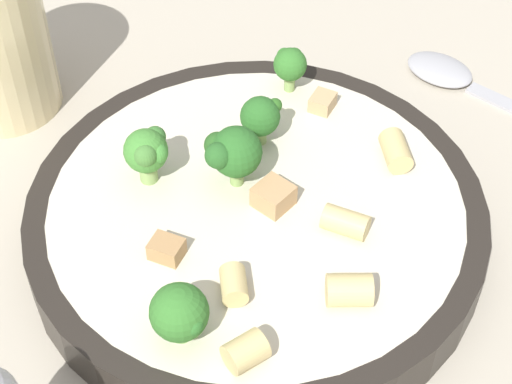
{
  "coord_description": "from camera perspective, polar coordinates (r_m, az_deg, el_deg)",
  "views": [
    {
      "loc": [
        -0.34,
        -0.02,
        0.4
      ],
      "look_at": [
        0.0,
        0.0,
        0.04
      ],
      "focal_mm": 60.0,
      "sensor_mm": 36.0,
      "label": 1
    }
  ],
  "objects": [
    {
      "name": "chicken_chunk_0",
      "position": [
        0.57,
        4.46,
        5.99
      ],
      "size": [
        0.02,
        0.02,
        0.01
      ],
      "primitive_type": "cube",
      "rotation": [
        0.0,
        0.0,
        2.72
      ],
      "color": "tan",
      "rests_on": "pasta_bowl"
    },
    {
      "name": "ground_plane",
      "position": [
        0.53,
        0.0,
        -3.07
      ],
      "size": [
        2.0,
        2.0,
        0.0
      ],
      "primitive_type": "plane",
      "color": "#BCB29E"
    },
    {
      "name": "broccoli_floret_3",
      "position": [
        0.43,
        -5.13,
        -8.01
      ],
      "size": [
        0.03,
        0.03,
        0.04
      ],
      "color": "#84AD60",
      "rests_on": "pasta_bowl"
    },
    {
      "name": "chicken_chunk_2",
      "position": [
        0.5,
        1.15,
        -0.63
      ],
      "size": [
        0.03,
        0.03,
        0.01
      ],
      "primitive_type": "cube",
      "rotation": [
        0.0,
        0.0,
        2.47
      ],
      "color": "tan",
      "rests_on": "pasta_bowl"
    },
    {
      "name": "broccoli_floret_4",
      "position": [
        0.57,
        2.28,
        8.55
      ],
      "size": [
        0.02,
        0.02,
        0.03
      ],
      "color": "#93B766",
      "rests_on": "pasta_bowl"
    },
    {
      "name": "rigatoni_3",
      "position": [
        0.53,
        9.3,
        2.72
      ],
      "size": [
        0.03,
        0.02,
        0.02
      ],
      "primitive_type": "cylinder",
      "rotation": [
        1.57,
        0.0,
        1.75
      ],
      "color": "#E0C67F",
      "rests_on": "pasta_bowl"
    },
    {
      "name": "rigatoni_1",
      "position": [
        0.46,
        -1.49,
        -6.19
      ],
      "size": [
        0.02,
        0.02,
        0.01
      ],
      "primitive_type": "cylinder",
      "rotation": [
        1.57,
        0.0,
        1.74
      ],
      "color": "#E0C67F",
      "rests_on": "pasta_bowl"
    },
    {
      "name": "spoon",
      "position": [
        0.65,
        13.72,
        7.18
      ],
      "size": [
        0.11,
        0.14,
        0.01
      ],
      "color": "#B2B2B7",
      "rests_on": "ground_plane"
    },
    {
      "name": "pasta_bowl",
      "position": [
        0.52,
        0.0,
        -1.74
      ],
      "size": [
        0.27,
        0.27,
        0.03
      ],
      "color": "#28231E",
      "rests_on": "ground_plane"
    },
    {
      "name": "broccoli_floret_0",
      "position": [
        0.5,
        -1.58,
        2.68
      ],
      "size": [
        0.03,
        0.03,
        0.04
      ],
      "color": "#93B766",
      "rests_on": "pasta_bowl"
    },
    {
      "name": "rigatoni_0",
      "position": [
        0.43,
        -1.2,
        -10.58
      ],
      "size": [
        0.03,
        0.03,
        0.02
      ],
      "primitive_type": "cylinder",
      "rotation": [
        1.57,
        0.0,
        0.65
      ],
      "color": "#E0C67F",
      "rests_on": "pasta_bowl"
    },
    {
      "name": "rigatoni_2",
      "position": [
        0.46,
        6.24,
        -6.52
      ],
      "size": [
        0.02,
        0.03,
        0.02
      ],
      "primitive_type": "cylinder",
      "rotation": [
        1.57,
        0.0,
        0.05
      ],
      "color": "#E0C67F",
      "rests_on": "pasta_bowl"
    },
    {
      "name": "chicken_chunk_1",
      "position": [
        0.48,
        -5.98,
        -3.8
      ],
      "size": [
        0.02,
        0.02,
        0.01
      ],
      "primitive_type": "cube",
      "rotation": [
        0.0,
        0.0,
        1.21
      ],
      "color": "tan",
      "rests_on": "pasta_bowl"
    },
    {
      "name": "broccoli_floret_2",
      "position": [
        0.53,
        0.52,
        5.07
      ],
      "size": [
        0.03,
        0.03,
        0.03
      ],
      "color": "#93B766",
      "rests_on": "pasta_bowl"
    },
    {
      "name": "broccoli_floret_1",
      "position": [
        0.51,
        -7.24,
        2.69
      ],
      "size": [
        0.03,
        0.03,
        0.04
      ],
      "color": "#93B766",
      "rests_on": "pasta_bowl"
    },
    {
      "name": "rigatoni_4",
      "position": [
        0.49,
        5.98,
        -2.02
      ],
      "size": [
        0.02,
        0.03,
        0.02
      ],
      "primitive_type": "cylinder",
      "rotation": [
        1.57,
        0.0,
        2.76
      ],
      "color": "#E0C67F",
      "rests_on": "pasta_bowl"
    }
  ]
}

